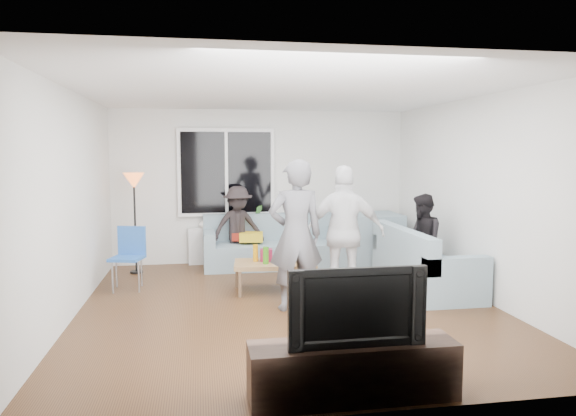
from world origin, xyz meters
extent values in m
cube|color=#56351C|center=(0.00, 0.00, -0.02)|extent=(5.00, 5.50, 0.04)
cube|color=white|center=(0.00, 0.00, 2.62)|extent=(5.00, 5.50, 0.04)
cube|color=silver|center=(0.00, 2.77, 1.30)|extent=(5.00, 0.04, 2.60)
cube|color=silver|center=(0.00, -2.77, 1.30)|extent=(5.00, 0.04, 2.60)
cube|color=silver|center=(-2.52, 0.00, 1.30)|extent=(0.04, 5.50, 2.60)
cube|color=silver|center=(2.52, 0.00, 1.30)|extent=(0.04, 5.50, 2.60)
cube|color=white|center=(-0.60, 2.69, 1.55)|extent=(1.62, 0.06, 1.47)
cube|color=black|center=(-0.60, 2.65, 1.55)|extent=(1.50, 0.02, 1.35)
cube|color=white|center=(-0.60, 2.64, 1.55)|extent=(0.05, 0.03, 1.35)
cube|color=silver|center=(-0.60, 2.65, 0.31)|extent=(1.30, 0.12, 0.62)
imported|color=#38712D|center=(-0.09, 2.62, 0.81)|extent=(0.23, 0.20, 0.37)
imported|color=white|center=(-0.99, 2.62, 0.70)|extent=(0.18, 0.18, 0.16)
cube|color=gray|center=(1.86, 2.27, 0.42)|extent=(0.85, 0.85, 0.85)
cube|color=gold|center=(-0.23, 2.25, 0.51)|extent=(0.41, 0.36, 0.14)
cube|color=maroon|center=(-0.32, 2.33, 0.51)|extent=(0.45, 0.42, 0.13)
cube|color=olive|center=(-0.06, 0.73, 0.20)|extent=(1.16, 0.71, 0.40)
cylinder|color=maroon|center=(-0.17, 0.81, 0.49)|extent=(0.17, 0.17, 0.17)
imported|color=#55555A|center=(0.07, -0.14, 0.90)|extent=(0.68, 0.47, 1.80)
imported|color=silver|center=(0.77, 0.19, 0.86)|extent=(1.08, 0.62, 1.72)
imported|color=black|center=(2.02, 0.65, 0.65)|extent=(0.63, 0.74, 1.31)
imported|color=black|center=(-0.44, 2.30, 0.67)|extent=(0.95, 0.67, 1.34)
cube|color=#37251B|center=(0.08, -2.50, 0.22)|extent=(1.60, 0.40, 0.44)
imported|color=black|center=(0.08, -2.50, 0.74)|extent=(1.05, 0.14, 0.60)
cylinder|color=#40981B|center=(-0.20, 0.63, 0.51)|extent=(0.08, 0.08, 0.23)
cylinder|color=orange|center=(-0.31, 0.83, 0.52)|extent=(0.07, 0.07, 0.23)
cylinder|color=orange|center=(0.20, 0.70, 0.54)|extent=(0.07, 0.07, 0.28)
camera|label=1|loc=(-1.06, -6.24, 1.88)|focal=32.87mm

